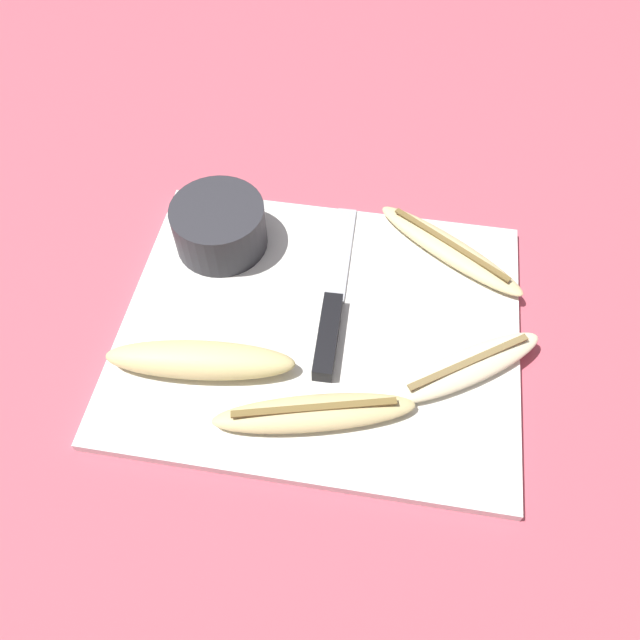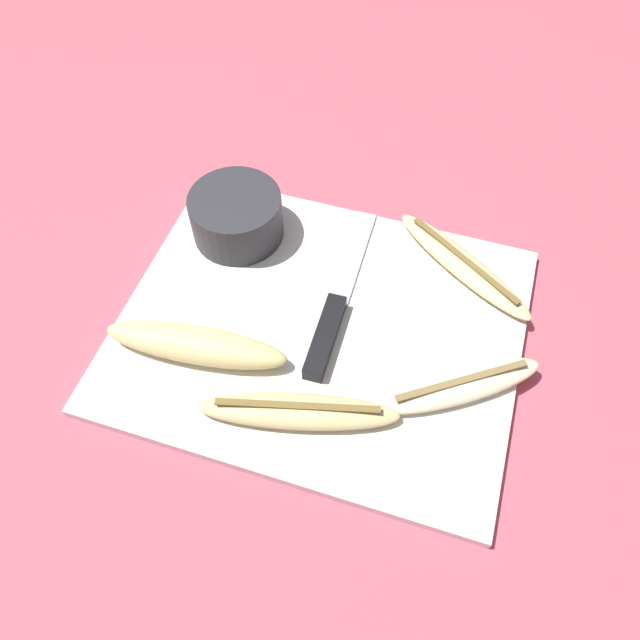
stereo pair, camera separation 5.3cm
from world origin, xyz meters
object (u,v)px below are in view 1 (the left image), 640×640
knife (331,318)px  banana_mellow_near (449,249)px  banana_bright_far (467,367)px  prep_bowl (219,226)px  banana_spotted_left (314,413)px  banana_golden_short (200,360)px

knife → banana_mellow_near: bearing=42.3°
banana_bright_far → prep_bowl: 0.31m
knife → banana_bright_far: 0.15m
banana_spotted_left → prep_bowl: 0.25m
banana_bright_far → banana_golden_short: 0.26m
banana_spotted_left → prep_bowl: prep_bowl is taller
knife → banana_spotted_left: (0.00, -0.11, 0.00)m
banana_mellow_near → prep_bowl: bearing=-174.6°
banana_spotted_left → banana_bright_far: size_ratio=1.22×
banana_bright_far → prep_bowl: (-0.28, 0.13, 0.02)m
knife → banana_bright_far: (0.14, -0.04, 0.00)m
knife → prep_bowl: bearing=145.9°
banana_golden_short → prep_bowl: 0.17m
knife → banana_mellow_near: (0.12, 0.11, 0.00)m
banana_mellow_near → banana_spotted_left: bearing=-117.4°
banana_spotted_left → banana_golden_short: 0.12m
banana_spotted_left → banana_golden_short: banana_golden_short is taller
banana_mellow_near → banana_bright_far: bearing=-80.9°
knife → banana_mellow_near: same height
knife → banana_golden_short: (-0.12, -0.08, 0.01)m
banana_golden_short → prep_bowl: (-0.02, 0.16, 0.01)m
banana_spotted_left → knife: bearing=90.7°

